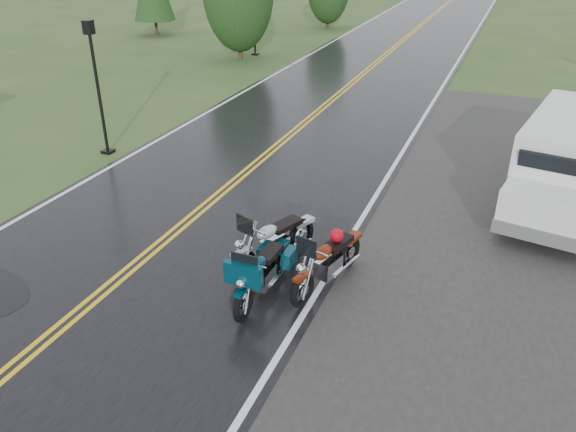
# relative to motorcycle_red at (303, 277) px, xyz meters

# --- Properties ---
(ground) EXTENTS (120.00, 120.00, 0.00)m
(ground) POSITION_rel_motorcycle_red_xyz_m (-3.69, -0.47, -0.67)
(ground) COLOR #2D471E
(ground) RESTS_ON ground
(road) EXTENTS (8.00, 100.00, 0.04)m
(road) POSITION_rel_motorcycle_red_xyz_m (-3.69, 9.53, -0.65)
(road) COLOR black
(road) RESTS_ON ground
(motorcycle_red) EXTENTS (1.36, 2.41, 1.35)m
(motorcycle_red) POSITION_rel_motorcycle_red_xyz_m (0.00, 0.00, 0.00)
(motorcycle_red) COLOR #5B1B0A
(motorcycle_red) RESTS_ON ground
(motorcycle_teal) EXTENTS (0.82, 2.20, 1.29)m
(motorcycle_teal) POSITION_rel_motorcycle_red_xyz_m (-0.81, -0.77, -0.03)
(motorcycle_teal) COLOR #052E3C
(motorcycle_teal) RESTS_ON ground
(motorcycle_silver) EXTENTS (1.64, 2.47, 1.37)m
(motorcycle_silver) POSITION_rel_motorcycle_red_xyz_m (-1.36, 0.30, 0.01)
(motorcycle_silver) COLOR #A2A6AA
(motorcycle_silver) RESTS_ON ground
(van_white) EXTENTS (3.18, 6.08, 2.27)m
(van_white) POSITION_rel_motorcycle_red_xyz_m (3.29, 4.66, 0.46)
(van_white) COLOR silver
(van_white) RESTS_ON ground
(lamp_post_near_left) EXTENTS (0.34, 0.34, 3.96)m
(lamp_post_near_left) POSITION_rel_motorcycle_red_xyz_m (-8.34, 5.16, 1.31)
(lamp_post_near_left) COLOR black
(lamp_post_near_left) RESTS_ON ground
(lamp_post_far_left) EXTENTS (0.34, 0.34, 3.92)m
(lamp_post_far_left) POSITION_rel_motorcycle_red_xyz_m (-10.26, 20.10, 1.29)
(lamp_post_far_left) COLOR black
(lamp_post_far_left) RESTS_ON ground
(tree_left_mid) EXTENTS (3.59, 3.59, 5.61)m
(tree_left_mid) POSITION_rel_motorcycle_red_xyz_m (-10.50, 18.80, 2.13)
(tree_left_mid) COLOR #1E3D19
(tree_left_mid) RESTS_ON ground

